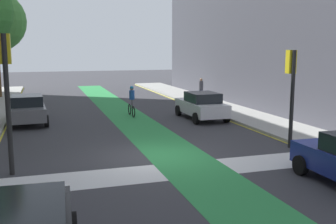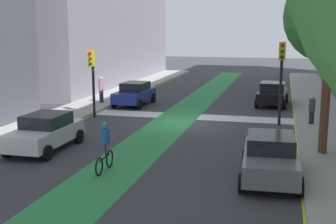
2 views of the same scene
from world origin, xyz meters
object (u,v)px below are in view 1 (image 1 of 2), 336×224
car_grey_left_far (27,109)px  pedestrian_sidewalk_right_a (201,88)px  traffic_signal_near_left (6,77)px  cyclist_in_lane (132,100)px  car_white_right_far (202,105)px  traffic_signal_near_right (291,79)px

car_grey_left_far → pedestrian_sidewalk_right_a: pedestrian_sidewalk_right_a is taller
car_grey_left_far → traffic_signal_near_left: bearing=-91.3°
traffic_signal_near_left → pedestrian_sidewalk_right_a: size_ratio=2.80×
cyclist_in_lane → pedestrian_sidewalk_right_a: cyclist_in_lane is taller
car_white_right_far → pedestrian_sidewalk_right_a: (3.10, 7.67, 0.17)m
car_white_right_far → cyclist_in_lane: cyclist_in_lane is taller
traffic_signal_near_left → car_white_right_far: 12.65m
traffic_signal_near_left → car_white_right_far: bearing=37.8°
traffic_signal_near_left → car_grey_left_far: bearing=88.7°
traffic_signal_near_right → pedestrian_sidewalk_right_a: size_ratio=2.48×
car_grey_left_far → pedestrian_sidewalk_right_a: bearing=25.5°
car_white_right_far → traffic_signal_near_left: bearing=-142.2°
car_grey_left_far → cyclist_in_lane: 5.98m
car_grey_left_far → cyclist_in_lane: bearing=5.3°
traffic_signal_near_right → car_white_right_far: size_ratio=0.95×
pedestrian_sidewalk_right_a → traffic_signal_near_right: bearing=-98.3°
car_white_right_far → cyclist_in_lane: size_ratio=2.26×
pedestrian_sidewalk_right_a → car_white_right_far: bearing=-112.0°
car_grey_left_far → cyclist_in_lane: (5.95, 0.55, 0.17)m
traffic_signal_near_right → car_white_right_far: traffic_signal_near_right is taller
cyclist_in_lane → pedestrian_sidewalk_right_a: (6.77, 5.52, -0.00)m
traffic_signal_near_right → car_grey_left_far: (-10.56, 8.85, -2.02)m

